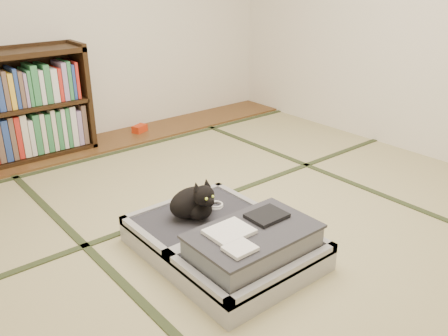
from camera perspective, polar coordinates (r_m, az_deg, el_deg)
floor at (r=3.19m, az=3.31°, el=-6.26°), size 4.50×4.50×0.00m
wood_strip at (r=4.72m, az=-13.31°, el=3.24°), size 4.00×0.50×0.02m
red_item at (r=4.87m, az=-10.11°, el=4.69°), size 0.17×0.14×0.07m
tatami_borders at (r=3.53m, az=-2.12°, el=-3.17°), size 4.00×4.50×0.01m
suitcase at (r=2.75m, az=0.49°, el=-8.88°), size 0.78×1.04×0.31m
cat at (r=2.87m, az=-3.51°, el=-4.15°), size 0.35×0.35×0.28m
cable_coil at (r=3.03m, az=-1.05°, el=-4.51°), size 0.11×0.11×0.03m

